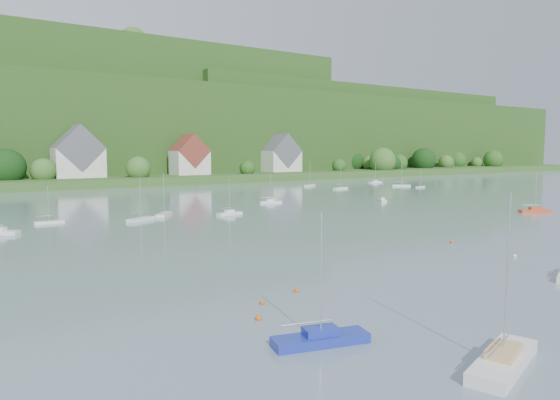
% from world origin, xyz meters
% --- Properties ---
extents(far_shore_strip, '(600.00, 60.00, 3.00)m').
position_xyz_m(far_shore_strip, '(0.00, 200.00, 1.50)').
color(far_shore_strip, '#2F541F').
rests_on(far_shore_strip, ground).
extents(forested_ridge, '(620.00, 181.22, 69.89)m').
position_xyz_m(forested_ridge, '(0.39, 268.57, 22.89)').
color(forested_ridge, '#1E4215').
rests_on(forested_ridge, ground).
extents(village_building_2, '(16.00, 11.44, 18.00)m').
position_xyz_m(village_building_2, '(5.00, 188.00, 10.27)').
color(village_building_2, beige).
rests_on(village_building_2, far_shore_strip).
extents(village_building_3, '(13.00, 10.40, 15.50)m').
position_xyz_m(village_building_3, '(45.00, 186.00, 9.43)').
color(village_building_3, beige).
rests_on(village_building_3, far_shore_strip).
extents(village_building_4, '(15.00, 10.40, 16.50)m').
position_xyz_m(village_building_4, '(90.00, 190.00, 9.59)').
color(village_building_4, beige).
rests_on(village_building_4, far_shore_strip).
extents(near_sailboat_1, '(6.46, 3.24, 8.41)m').
position_xyz_m(near_sailboat_1, '(-15.33, 29.49, 0.45)').
color(near_sailboat_1, '#1B2D99').
rests_on(near_sailboat_1, ground).
extents(near_sailboat_2, '(7.65, 4.28, 9.95)m').
position_xyz_m(near_sailboat_2, '(-8.95, 21.02, 0.49)').
color(near_sailboat_2, white).
rests_on(near_sailboat_2, ground).
extents(near_sailboat_5, '(6.03, 4.54, 8.12)m').
position_xyz_m(near_sailboat_5, '(62.51, 59.89, 0.44)').
color(near_sailboat_5, '#C24722').
rests_on(near_sailboat_5, ground).
extents(mooring_buoy_0, '(0.49, 0.49, 0.49)m').
position_xyz_m(mooring_buoy_0, '(-16.12, 35.71, 0.00)').
color(mooring_buoy_0, '#CF5514').
rests_on(mooring_buoy_0, ground).
extents(mooring_buoy_1, '(0.40, 0.40, 0.40)m').
position_xyz_m(mooring_buoy_1, '(19.80, 37.94, 0.00)').
color(mooring_buoy_1, white).
rests_on(mooring_buoy_1, ground).
extents(mooring_buoy_2, '(0.47, 0.47, 0.47)m').
position_xyz_m(mooring_buoy_2, '(21.26, 47.74, 0.00)').
color(mooring_buoy_2, '#CF5514').
rests_on(mooring_buoy_2, ground).
extents(mooring_buoy_3, '(0.45, 0.45, 0.45)m').
position_xyz_m(mooring_buoy_3, '(-9.59, 40.10, 0.00)').
color(mooring_buoy_3, '#CF5514').
rests_on(mooring_buoy_3, ground).
extents(mooring_buoy_5, '(0.44, 0.44, 0.44)m').
position_xyz_m(mooring_buoy_5, '(-13.91, 38.73, 0.00)').
color(mooring_buoy_5, '#CF5514').
rests_on(mooring_buoy_5, ground).
extents(far_sailboat_cluster, '(194.28, 60.54, 8.71)m').
position_xyz_m(far_sailboat_cluster, '(2.90, 117.09, 0.37)').
color(far_sailboat_cluster, white).
rests_on(far_sailboat_cluster, ground).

